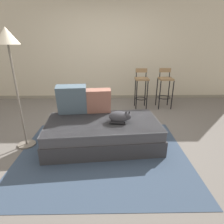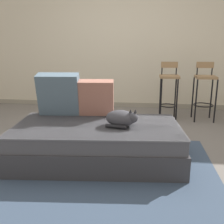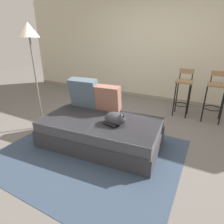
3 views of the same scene
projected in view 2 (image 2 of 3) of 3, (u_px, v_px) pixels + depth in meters
ground_plane at (103, 146)px, 3.32m from camera, size 16.00×16.00×0.00m
wall_back_panel at (121, 42)px, 5.15m from camera, size 8.00×0.10×2.60m
wall_baseboard_trim at (120, 104)px, 5.41m from camera, size 8.00×0.02×0.09m
area_rug at (92, 172)px, 2.64m from camera, size 2.50×2.07×0.01m
couch at (97, 142)px, 2.88m from camera, size 1.88×1.13×0.41m
throw_pillow_corner at (59, 94)px, 3.16m from camera, size 0.51×0.31×0.52m
throw_pillow_middle at (96, 98)px, 3.15m from camera, size 0.44×0.25×0.44m
cat at (122, 118)px, 2.76m from camera, size 0.36×0.29×0.20m
bar_stool_near_window at (169, 85)px, 4.41m from camera, size 0.32×0.32×0.97m
bar_stool_by_doorway at (205, 86)px, 4.34m from camera, size 0.33×0.33×0.97m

